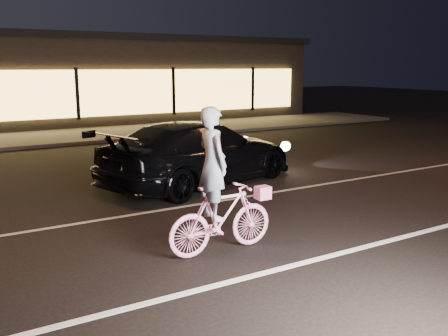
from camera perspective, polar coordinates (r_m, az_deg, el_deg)
ground at (r=9.19m, az=8.93°, el=-6.11°), size 90.00×90.00×0.00m
lane_stripe_near at (r=8.17m, az=15.76°, el=-8.68°), size 60.00×0.12×0.01m
lane_stripe_far at (r=10.73m, az=2.07°, el=-3.36°), size 60.00×0.10×0.01m
sidewalk at (r=20.66m, az=-14.88°, el=3.69°), size 30.00×4.00×0.12m
storefront at (r=26.27m, az=-18.86°, el=9.65°), size 25.40×8.42×4.20m
cyclist at (r=7.43m, az=-0.57°, el=-3.91°), size 1.76×0.61×2.22m
sedan at (r=11.81m, az=-2.76°, el=1.75°), size 5.58×3.49×1.51m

